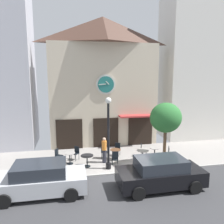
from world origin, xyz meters
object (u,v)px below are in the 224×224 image
at_px(cafe_chair_left_end, 167,152).
at_px(cafe_table_center_left, 115,152).
at_px(parked_car_silver, 40,179).
at_px(cafe_table_rightmost, 143,153).
at_px(cafe_chair_facing_wall, 58,155).
at_px(street_lamp, 108,133).
at_px(cafe_table_near_door, 70,156).
at_px(cafe_chair_right_end, 117,148).
at_px(cafe_chair_curbside, 115,157).
at_px(parked_car_black, 160,173).
at_px(cafe_table_leftmost, 155,151).
at_px(street_tree, 166,118).
at_px(pedestrian_orange, 104,150).
at_px(cafe_chair_outer, 143,149).
at_px(cafe_chair_facing_street, 76,152).
at_px(cafe_table_near_curb, 87,158).
at_px(cafe_chair_by_entrance, 104,151).

bearing_deg(cafe_chair_left_end, cafe_table_center_left, 168.84).
bearing_deg(parked_car_silver, cafe_table_rightmost, 26.74).
relative_size(cafe_chair_facing_wall, cafe_chair_left_end, 1.00).
distance_m(street_lamp, cafe_table_near_door, 3.09).
relative_size(street_lamp, cafe_chair_right_end, 4.83).
height_order(cafe_chair_curbside, parked_car_black, parked_car_black).
xyz_separation_m(cafe_table_near_door, cafe_table_leftmost, (5.70, -0.07, 0.01)).
relative_size(street_tree, cafe_chair_left_end, 4.41).
relative_size(cafe_table_leftmost, parked_car_black, 0.17).
distance_m(cafe_chair_right_end, pedestrian_orange, 1.59).
bearing_deg(cafe_table_rightmost, cafe_chair_outer, 71.62).
distance_m(cafe_table_center_left, pedestrian_orange, 0.93).
distance_m(cafe_table_center_left, cafe_table_rightmost, 1.81).
bearing_deg(cafe_chair_outer, cafe_chair_facing_street, 176.98).
bearing_deg(parked_car_silver, cafe_chair_outer, 31.35).
distance_m(cafe_table_leftmost, pedestrian_orange, 3.52).
bearing_deg(cafe_chair_right_end, pedestrian_orange, -135.05).
distance_m(cafe_chair_right_end, cafe_chair_facing_wall, 4.08).
bearing_deg(cafe_table_near_curb, cafe_table_rightmost, 3.95).
xyz_separation_m(cafe_chair_by_entrance, parked_car_silver, (-3.66, -4.02, 0.23)).
relative_size(cafe_table_rightmost, cafe_chair_outer, 0.87).
relative_size(cafe_table_near_curb, cafe_table_rightmost, 1.00).
relative_size(cafe_table_near_curb, cafe_chair_left_end, 0.87).
bearing_deg(cafe_table_center_left, street_lamp, -118.24).
distance_m(cafe_table_center_left, cafe_chair_outer, 2.03).
height_order(cafe_chair_right_end, parked_car_black, parked_car_black).
height_order(street_tree, pedestrian_orange, street_tree).
bearing_deg(cafe_chair_outer, cafe_chair_by_entrance, 177.48).
bearing_deg(street_lamp, cafe_chair_facing_street, 135.26).
distance_m(cafe_table_center_left, cafe_chair_by_entrance, 0.85).
bearing_deg(cafe_chair_facing_street, cafe_chair_right_end, 4.82).
bearing_deg(cafe_table_center_left, cafe_chair_facing_wall, 175.89).
bearing_deg(cafe_chair_facing_wall, cafe_chair_facing_street, 13.32).
height_order(cafe_chair_facing_wall, cafe_chair_facing_street, same).
relative_size(cafe_chair_by_entrance, cafe_chair_facing_street, 1.00).
relative_size(cafe_table_near_door, cafe_chair_outer, 0.81).
distance_m(cafe_chair_outer, pedestrian_orange, 2.89).
height_order(cafe_chair_facing_street, parked_car_black, parked_car_black).
relative_size(cafe_table_center_left, cafe_chair_left_end, 0.80).
height_order(street_lamp, cafe_chair_outer, street_lamp).
relative_size(cafe_table_center_left, cafe_chair_facing_street, 0.80).
bearing_deg(cafe_table_rightmost, cafe_chair_right_end, 137.98).
bearing_deg(cafe_chair_left_end, cafe_table_near_curb, -179.03).
distance_m(cafe_table_rightmost, cafe_table_leftmost, 1.02).
bearing_deg(cafe_table_center_left, cafe_table_near_curb, -158.68).
bearing_deg(street_lamp, pedestrian_orange, 95.36).
height_order(cafe_chair_facing_wall, cafe_chair_left_end, same).
bearing_deg(cafe_table_near_door, cafe_table_leftmost, -0.67).
xyz_separation_m(cafe_table_near_door, cafe_chair_facing_street, (0.41, 0.67, 0.02)).
xyz_separation_m(cafe_table_rightmost, cafe_chair_by_entrance, (-2.47, 0.93, -0.01)).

